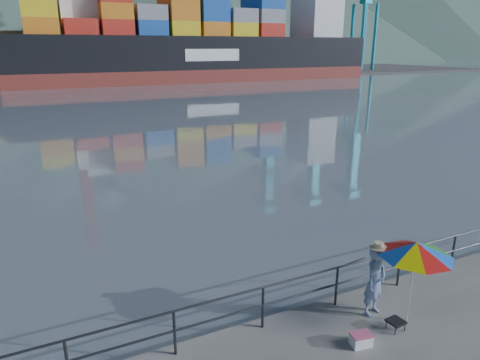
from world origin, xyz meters
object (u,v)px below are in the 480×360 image
object	(u,v)px
container_ship	(210,47)
cooler_bag	(361,340)
fisherman	(375,282)
beach_umbrella	(416,249)

from	to	relation	value
container_ship	cooler_bag	bearing A→B (deg)	-109.62
fisherman	container_ship	distance (m)	74.73
fisherman	beach_umbrella	distance (m)	1.23
cooler_bag	container_ship	world-z (taller)	container_ship
beach_umbrella	container_ship	distance (m)	75.06
fisherman	beach_umbrella	xyz separation A→B (m)	(0.50, -0.58, 0.97)
fisherman	beach_umbrella	world-z (taller)	beach_umbrella
cooler_bag	beach_umbrella	bearing A→B (deg)	17.32
fisherman	container_ship	world-z (taller)	container_ship
container_ship	fisherman	bearing A→B (deg)	-109.10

